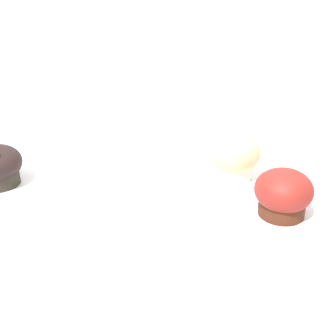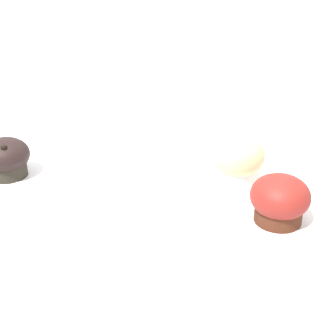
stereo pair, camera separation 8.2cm
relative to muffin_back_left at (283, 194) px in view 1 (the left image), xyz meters
The scene contains 4 objects.
wall_back 0.62m from the muffin_back_left, 120.94° to the left, with size 3.20×0.10×1.80m, color silver.
muffin_back_left is the anchor object (origin of this frame).
muffin_back_right 0.15m from the muffin_back_left, 128.20° to the left, with size 0.10×0.10×0.09m.
price_card 0.25m from the muffin_back_left, 145.86° to the left, with size 0.06×0.05×0.06m.
Camera 1 is at (0.30, -0.61, 1.34)m, focal length 50.00 mm.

